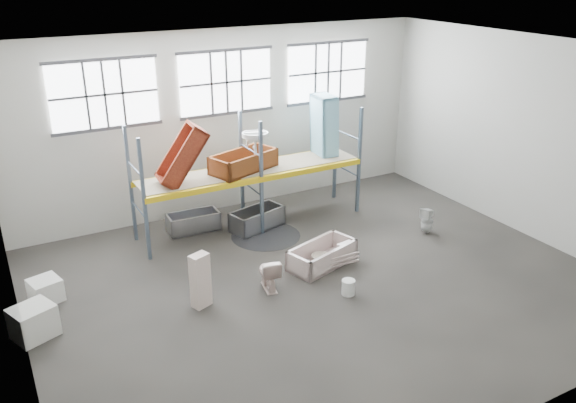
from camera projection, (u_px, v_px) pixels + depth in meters
floor at (320, 284)px, 13.05m from camera, size 12.00×10.00×0.10m
ceiling at (326, 50)px, 11.10m from camera, size 12.00×10.00×0.10m
wall_back at (226, 121)px, 16.16m from camera, size 12.00×0.10×5.00m
wall_front at (519, 288)px, 7.98m from camera, size 12.00×0.10×5.00m
wall_left at (2, 239)px, 9.39m from camera, size 0.10×10.00×5.00m
wall_right at (527, 137)px, 14.76m from camera, size 0.10×10.00×5.00m
window_left at (104, 94)px, 14.23m from camera, size 2.60×0.04×1.60m
window_mid at (226, 82)px, 15.65m from camera, size 2.60×0.04×1.60m
window_right at (328, 72)px, 17.07m from camera, size 2.60×0.04×1.60m
rack_upright_la at (144, 201)px, 13.47m from camera, size 0.08×0.08×3.00m
rack_upright_lb at (131, 185)px, 14.44m from camera, size 0.08×0.08×3.00m
rack_upright_ma at (261, 179)px, 14.80m from camera, size 0.08×0.08×3.00m
rack_upright_mb at (242, 166)px, 15.78m from camera, size 0.08×0.08×3.00m
rack_upright_ra at (359, 161)px, 16.14m from camera, size 0.08×0.08×3.00m
rack_upright_rb at (335, 150)px, 17.11m from camera, size 0.08×0.08×3.00m
rack_beam_front at (261, 179)px, 14.80m from camera, size 6.00×0.10×0.14m
rack_beam_back at (242, 166)px, 15.78m from camera, size 6.00×0.10×0.14m
shelf_deck at (251, 169)px, 15.26m from camera, size 5.90×1.10×0.03m
wet_patch at (266, 236)px, 15.22m from camera, size 1.80×1.80×0.00m
bathtub_beige at (322, 255)px, 13.70m from camera, size 1.84×1.25×0.49m
cistern_spare at (346, 250)px, 13.85m from camera, size 0.43×0.26×0.38m
sink_in_tub at (320, 258)px, 13.76m from camera, size 0.56×0.56×0.15m
toilet_beige at (269, 273)px, 12.67m from camera, size 0.55×0.79×0.74m
cistern_tall at (200, 280)px, 11.94m from camera, size 0.44×0.36×1.18m
toilet_white at (427, 221)px, 15.25m from camera, size 0.39×0.39×0.71m
steel_tub_left at (193, 222)px, 15.44m from camera, size 1.37×0.69×0.49m
steel_tub_right at (257, 219)px, 15.57m from camera, size 1.56×1.01×0.53m
rust_tub_flat at (244, 162)px, 15.08m from camera, size 1.94×1.37×0.50m
rust_tub_tilted at (182, 155)px, 14.04m from camera, size 1.33×0.84×1.55m
sink_on_shelf at (256, 153)px, 14.85m from camera, size 0.79×0.69×0.59m
blue_tub_upright at (324, 126)px, 16.11m from camera, size 0.60×0.84×1.73m
bucket at (348, 287)px, 12.51m from camera, size 0.34×0.34×0.33m
carton_near at (33, 322)px, 11.06m from camera, size 0.92×0.86×0.63m
carton_far at (46, 290)px, 12.26m from camera, size 0.71×0.71×0.49m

